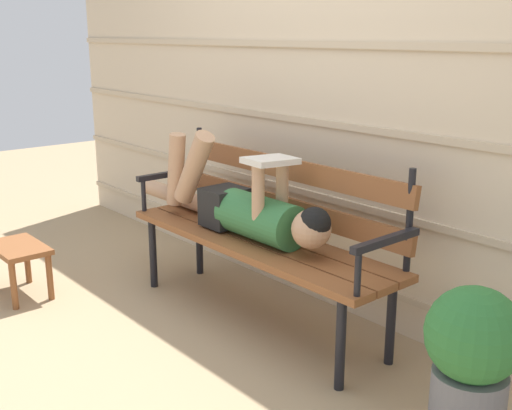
# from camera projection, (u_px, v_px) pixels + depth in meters

# --- Properties ---
(ground_plane) EXTENTS (12.00, 12.00, 0.00)m
(ground_plane) POSITION_uv_depth(u_px,v_px,m) (246.00, 323.00, 3.38)
(ground_plane) COLOR tan
(house_siding) EXTENTS (5.43, 0.08, 2.46)m
(house_siding) POSITION_uv_depth(u_px,v_px,m) (325.00, 84.00, 3.40)
(house_siding) COLOR beige
(house_siding) RESTS_ON ground
(park_bench) EXTENTS (1.72, 0.46, 0.93)m
(park_bench) POSITION_uv_depth(u_px,v_px,m) (266.00, 226.00, 3.33)
(park_bench) COLOR brown
(park_bench) RESTS_ON ground
(reclining_person) EXTENTS (1.67, 0.26, 0.53)m
(reclining_person) POSITION_uv_depth(u_px,v_px,m) (242.00, 206.00, 3.35)
(reclining_person) COLOR #33703D
(footstool) EXTENTS (0.42, 0.26, 0.31)m
(footstool) POSITION_uv_depth(u_px,v_px,m) (19.00, 255.00, 3.68)
(footstool) COLOR brown
(footstool) RESTS_ON ground
(potted_plant) EXTENTS (0.35, 0.35, 0.64)m
(potted_plant) POSITION_uv_depth(u_px,v_px,m) (471.00, 361.00, 2.28)
(potted_plant) COLOR slate
(potted_plant) RESTS_ON ground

